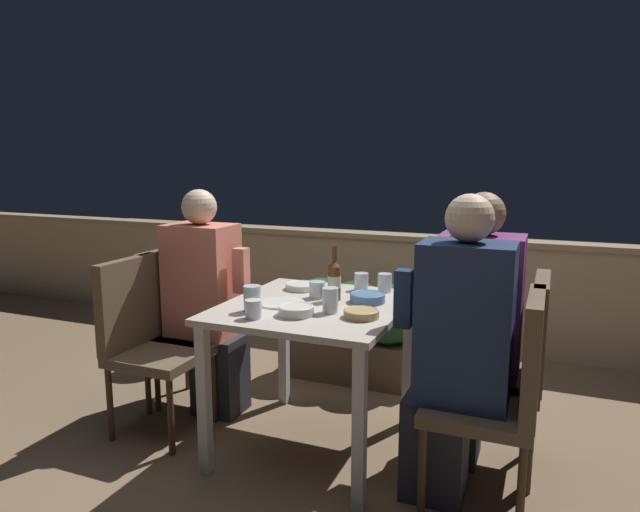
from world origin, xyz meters
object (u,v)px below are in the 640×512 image
chair_right_far (516,357)px  potted_plant (185,303)px  chair_left_near (144,331)px  chair_left_far (178,314)px  chair_right_near (506,385)px  person_coral_top (207,302)px  person_purple_stripe (471,330)px  person_navy_jumper (456,351)px  beer_bottle (334,279)px

chair_right_far → potted_plant: (-2.20, 0.61, -0.12)m
chair_left_near → chair_left_far: size_ratio=1.00×
chair_left_far → chair_right_near: same height
person_coral_top → person_purple_stripe: 1.42m
chair_left_near → person_navy_jumper: bearing=-1.0°
chair_right_far → potted_plant: chair_right_far is taller
chair_left_near → person_navy_jumper: 1.59m
chair_left_near → person_purple_stripe: size_ratio=0.71×
person_navy_jumper → chair_right_far: size_ratio=1.42×
chair_left_near → person_purple_stripe: bearing=11.0°
chair_right_far → chair_left_far: bearing=179.8°
potted_plant → person_coral_top: bearing=-45.7°
person_coral_top → chair_right_near: (1.61, -0.35, -0.10)m
chair_right_near → chair_right_far: same height
chair_left_near → chair_right_near: same height
person_coral_top → potted_plant: size_ratio=1.85×
chair_left_near → chair_right_far: 1.82m
person_purple_stripe → chair_right_near: bearing=-61.2°
person_coral_top → person_purple_stripe: bearing=-0.3°
person_coral_top → chair_right_far: person_coral_top is taller
chair_left_far → potted_plant: 0.72m
person_coral_top → chair_left_near: bearing=-119.0°
beer_bottle → person_purple_stripe: bearing=5.1°
chair_left_near → person_purple_stripe: person_purple_stripe is taller
chair_right_near → person_purple_stripe: person_purple_stripe is taller
person_navy_jumper → beer_bottle: size_ratio=4.78×
chair_left_far → beer_bottle: beer_bottle is taller
person_coral_top → person_navy_jumper: size_ratio=0.97×
person_navy_jumper → person_coral_top: bearing=166.2°
chair_left_near → person_coral_top: size_ratio=0.73×
person_coral_top → beer_bottle: bearing=-4.7°
chair_right_near → person_purple_stripe: size_ratio=0.71×
chair_left_far → beer_bottle: bearing=-3.8°
chair_left_near → person_navy_jumper: size_ratio=0.71×
chair_right_near → beer_bottle: bearing=161.4°
chair_left_near → beer_bottle: beer_bottle is taller
chair_left_near → chair_left_far: same height
chair_right_near → potted_plant: bearing=156.7°
chair_left_far → potted_plant: (-0.38, 0.60, -0.12)m
person_coral_top → chair_right_far: (1.62, -0.01, -0.10)m
person_coral_top → chair_right_near: bearing=-12.1°
chair_right_near → chair_right_far: size_ratio=1.00×
chair_right_far → potted_plant: bearing=164.7°
beer_bottle → person_navy_jumper: bearing=-23.9°
chair_left_near → potted_plant: bearing=113.9°
potted_plant → chair_left_near: bearing=-66.1°
chair_left_far → person_purple_stripe: size_ratio=0.71×
chair_left_near → person_coral_top: person_coral_top is taller
chair_right_far → beer_bottle: bearing=-176.1°
chair_right_far → potted_plant: size_ratio=1.34×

